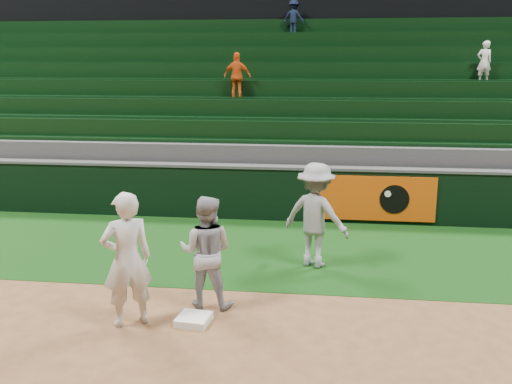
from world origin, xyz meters
TOP-DOWN VIEW (x-y plane):
  - ground at (0.00, 0.00)m, footprint 70.00×70.00m
  - foul_grass at (0.00, 3.00)m, footprint 36.00×4.20m
  - upper_deck at (0.00, 17.45)m, footprint 40.00×12.00m
  - first_base at (0.11, -0.27)m, footprint 0.49×0.49m
  - first_baseman at (-0.76, -0.41)m, footprint 0.82×0.75m
  - baserunner at (0.18, 0.34)m, footprint 0.85×0.68m
  - base_coach at (1.73, 2.22)m, footprint 1.37×1.11m
  - field_wall at (0.03, 5.20)m, footprint 36.00×0.45m
  - stadium_seating at (-0.00, 8.97)m, footprint 36.00×5.95m

SIDE VIEW (x-z plane):
  - ground at x=0.00m, z-range 0.00..0.00m
  - foul_grass at x=0.00m, z-range 0.00..0.01m
  - first_base at x=0.11m, z-range 0.00..0.10m
  - field_wall at x=0.03m, z-range 0.01..1.26m
  - baserunner at x=0.18m, z-range 0.00..1.67m
  - base_coach at x=1.73m, z-range 0.01..1.86m
  - first_baseman at x=-0.76m, z-range 0.00..1.88m
  - stadium_seating at x=0.00m, z-range -1.00..4.40m
  - upper_deck at x=0.00m, z-range 0.00..12.00m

